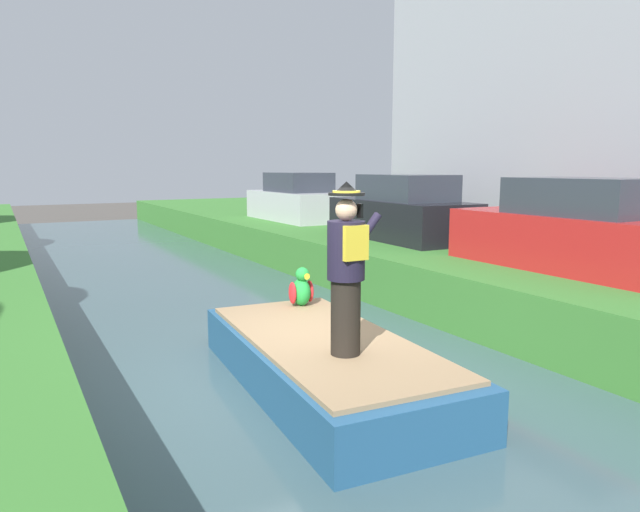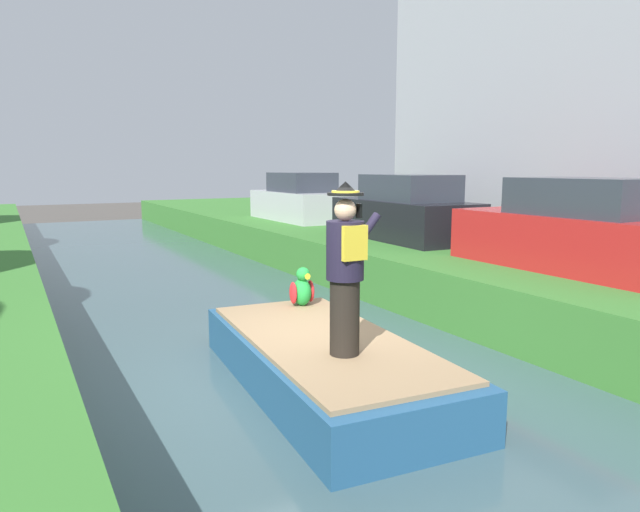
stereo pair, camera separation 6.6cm
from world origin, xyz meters
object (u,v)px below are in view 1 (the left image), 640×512
person_pirate (347,270)px  boat (325,362)px  parked_car_red (573,231)px  parked_car_silver (296,200)px  parked_car_dark (402,212)px  parrot_plush (301,289)px

person_pirate → boat: bearing=70.5°
parked_car_red → parked_car_silver: 10.18m
parked_car_red → person_pirate: bearing=-167.3°
parked_car_dark → boat: bearing=-134.2°
person_pirate → parked_car_dark: person_pirate is taller
person_pirate → parked_car_red: person_pirate is taller
boat → parked_car_silver: bearing=64.9°
boat → parked_car_red: size_ratio=1.08×
parked_car_red → parrot_plush: bearing=167.1°
boat → parked_car_red: (5.01, 0.50, 1.26)m
parked_car_dark → parrot_plush: bearing=-141.4°
parked_car_red → parked_car_silver: (0.00, 10.18, 0.00)m
boat → parked_car_dark: parked_car_dark is taller
boat → person_pirate: size_ratio=2.34×
parked_car_red → parked_car_dark: 4.65m
parked_car_dark → parked_car_silver: size_ratio=1.02×
parked_car_red → boat: bearing=-174.3°
parked_car_dark → parked_car_silver: same height
parrot_plush → parked_car_silver: 10.23m
person_pirate → parrot_plush: 2.36m
parked_car_dark → person_pirate: bearing=-131.4°
parrot_plush → parked_car_silver: (4.53, 9.14, 0.71)m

